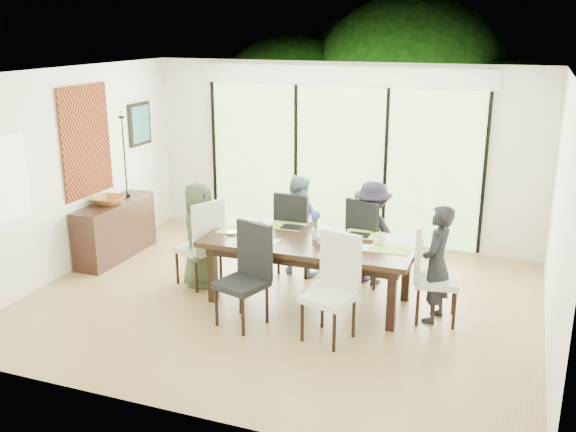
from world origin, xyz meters
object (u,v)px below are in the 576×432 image
(sideboard, at_px, (115,230))
(person_right_end, at_px, (437,264))
(chair_far_right, at_px, (372,240))
(person_left_end, at_px, (199,234))
(bowl, at_px, (109,200))
(chair_left_end, at_px, (198,242))
(chair_right_end, at_px, (438,273))
(cup_b, at_px, (320,240))
(table_top, at_px, (310,242))
(cup_c, at_px, (379,241))
(cup_a, at_px, (260,226))
(chair_far_left, at_px, (298,231))
(vase, at_px, (316,234))
(person_far_left, at_px, (298,225))
(chair_near_right, at_px, (329,289))
(chair_near_left, at_px, (241,276))
(laptop, at_px, (241,233))
(person_far_right, at_px, (372,233))

(sideboard, bearing_deg, person_right_end, -5.91)
(chair_far_right, relative_size, person_left_end, 0.85)
(bowl, bearing_deg, chair_left_end, -13.22)
(chair_right_end, height_order, cup_b, chair_right_end)
(table_top, height_order, cup_c, cup_c)
(cup_c, height_order, sideboard, cup_c)
(cup_a, xyz_separation_m, sideboard, (-2.39, 0.32, -0.42))
(chair_far_left, bearing_deg, vase, 128.04)
(cup_a, distance_m, sideboard, 2.45)
(person_right_end, relative_size, cup_a, 10.40)
(person_far_left, relative_size, cup_b, 12.90)
(cup_c, bearing_deg, table_top, -172.87)
(chair_left_end, relative_size, cup_a, 8.87)
(chair_near_right, xyz_separation_m, bowl, (-3.59, 1.24, 0.30))
(chair_left_end, relative_size, person_right_end, 0.85)
(chair_left_end, xyz_separation_m, chair_near_left, (1.00, -0.87, 0.00))
(person_right_end, xyz_separation_m, person_far_left, (-1.93, 0.83, 0.00))
(table_top, xyz_separation_m, chair_far_left, (-0.45, 0.85, -0.18))
(chair_near_right, xyz_separation_m, vase, (-0.45, 0.92, 0.27))
(chair_near_right, distance_m, person_far_left, 1.95)
(person_far_left, xyz_separation_m, sideboard, (-2.64, -0.36, -0.26))
(chair_near_right, bearing_deg, person_left_end, 171.20)
(vase, bearing_deg, chair_near_left, -120.87)
(person_right_end, xyz_separation_m, cup_a, (-2.18, 0.15, 0.16))
(person_far_left, distance_m, vase, 0.94)
(vase, height_order, bowl, bowl)
(chair_right_end, distance_m, bowl, 4.61)
(chair_left_end, bearing_deg, cup_b, 110.27)
(laptop, relative_size, cup_c, 2.66)
(chair_far_left, height_order, cup_b, chair_far_left)
(chair_near_right, xyz_separation_m, cup_b, (-0.35, 0.77, 0.26))
(cup_c, bearing_deg, chair_right_end, -8.13)
(table_top, height_order, chair_near_right, chair_near_right)
(chair_near_left, bearing_deg, table_top, 77.88)
(chair_far_right, xyz_separation_m, laptop, (-1.40, -0.95, 0.22))
(person_far_left, relative_size, laptop, 3.91)
(chair_left_end, xyz_separation_m, person_left_end, (0.02, 0.00, 0.10))
(person_left_end, distance_m, person_right_end, 2.96)
(person_left_end, bearing_deg, chair_near_right, -118.18)
(sideboard, bearing_deg, chair_near_left, -27.43)
(chair_left_end, height_order, chair_near_right, same)
(cup_b, relative_size, bowl, 0.24)
(chair_right_end, bearing_deg, chair_far_left, 58.75)
(cup_a, bearing_deg, chair_far_left, 70.35)
(vase, xyz_separation_m, sideboard, (-3.14, 0.42, -0.43))
(cup_b, height_order, bowl, bowl)
(person_far_left, height_order, bowl, person_far_left)
(person_right_end, distance_m, person_far_right, 1.25)
(chair_left_end, relative_size, person_far_right, 0.85)
(table_top, xyz_separation_m, sideboard, (-3.09, 0.47, -0.34))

